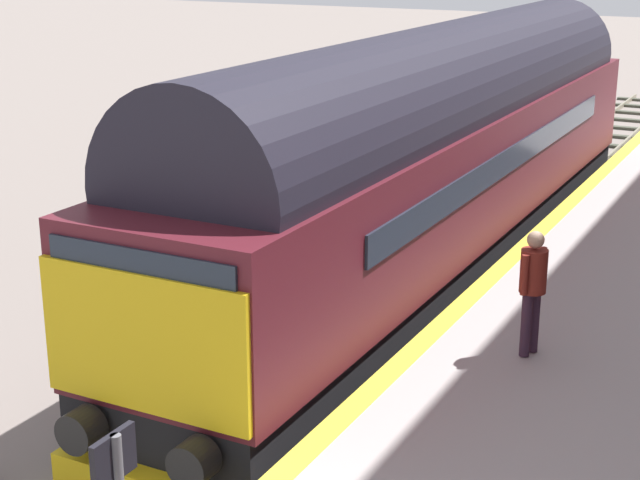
{
  "coord_description": "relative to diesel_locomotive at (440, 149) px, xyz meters",
  "views": [
    {
      "loc": [
        6.1,
        -9.88,
        6.17
      ],
      "look_at": [
        0.2,
        1.42,
        2.18
      ],
      "focal_mm": 55.17,
      "sensor_mm": 36.0,
      "label": 1
    }
  ],
  "objects": [
    {
      "name": "track_main",
      "position": [
        -0.0,
        -6.43,
        -2.42
      ],
      "size": [
        2.5,
        60.0,
        0.15
      ],
      "color": "gray",
      "rests_on": "ground"
    },
    {
      "name": "station_platform",
      "position": [
        3.6,
        -6.43,
        -1.98
      ],
      "size": [
        4.0,
        44.0,
        1.01
      ],
      "color": "#ACA4A1",
      "rests_on": "ground"
    },
    {
      "name": "waiting_passenger",
      "position": [
        3.1,
        -4.78,
        -0.49
      ],
      "size": [
        0.42,
        0.49,
        1.64
      ],
      "rotation": [
        0.0,
        0.0,
        1.3
      ],
      "color": "#382436",
      "rests_on": "station_platform"
    },
    {
      "name": "ground_plane",
      "position": [
        -0.0,
        -6.43,
        -2.48
      ],
      "size": [
        140.0,
        140.0,
        0.0
      ],
      "primitive_type": "plane",
      "color": "slate",
      "rests_on": "ground"
    },
    {
      "name": "diesel_locomotive",
      "position": [
        0.0,
        0.0,
        0.0
      ],
      "size": [
        2.74,
        17.8,
        4.68
      ],
      "color": "black",
      "rests_on": "ground"
    }
  ]
}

